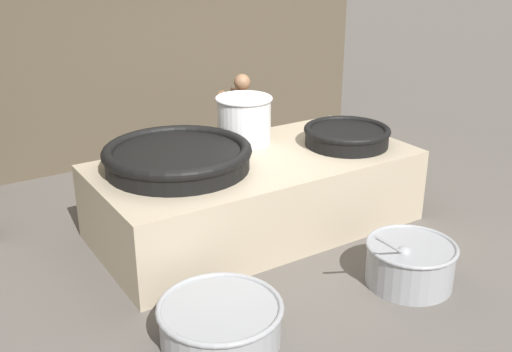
% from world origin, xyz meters
% --- Properties ---
extents(ground_plane, '(60.00, 60.00, 0.00)m').
position_xyz_m(ground_plane, '(0.00, 0.00, 0.00)').
color(ground_plane, '#56514C').
extents(back_wall, '(7.14, 0.24, 4.30)m').
position_xyz_m(back_wall, '(0.00, 2.92, 2.15)').
color(back_wall, '#4C4233').
rests_on(back_wall, ground_plane).
extents(hearth_platform, '(3.43, 1.68, 0.82)m').
position_xyz_m(hearth_platform, '(0.00, 0.00, 0.41)').
color(hearth_platform, tan).
rests_on(hearth_platform, ground_plane).
extents(giant_wok_near, '(1.50, 1.50, 0.25)m').
position_xyz_m(giant_wok_near, '(-0.84, 0.15, 0.95)').
color(giant_wok_near, black).
rests_on(giant_wok_near, hearth_platform).
extents(giant_wok_far, '(0.97, 0.97, 0.21)m').
position_xyz_m(giant_wok_far, '(1.09, -0.18, 0.93)').
color(giant_wok_far, black).
rests_on(giant_wok_far, hearth_platform).
extents(stock_pot, '(0.64, 0.64, 0.54)m').
position_xyz_m(stock_pot, '(0.17, 0.51, 1.10)').
color(stock_pot, silver).
rests_on(stock_pot, hearth_platform).
extents(cook, '(0.38, 0.56, 1.46)m').
position_xyz_m(cook, '(0.51, 1.13, 0.79)').
color(cook, brown).
rests_on(cook, ground_plane).
extents(prep_bowl_vegetables, '(1.06, 0.83, 0.74)m').
position_xyz_m(prep_bowl_vegetables, '(0.57, -1.73, 0.22)').
color(prep_bowl_vegetables, gray).
rests_on(prep_bowl_vegetables, ground_plane).
extents(prep_bowl_meat, '(1.01, 1.01, 0.33)m').
position_xyz_m(prep_bowl_meat, '(-1.32, -1.54, 0.18)').
color(prep_bowl_meat, gray).
rests_on(prep_bowl_meat, ground_plane).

